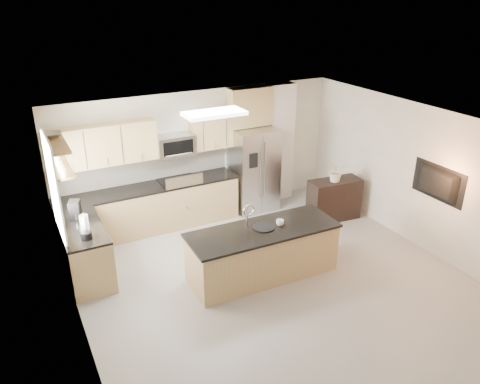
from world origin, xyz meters
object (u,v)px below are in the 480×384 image
platter (264,227)px  television (435,183)px  refrigerator (254,169)px  cup (280,223)px  bowl (52,134)px  range (180,202)px  coffee_maker (75,211)px  microwave (175,145)px  blender (85,229)px  kettle (84,221)px  credenza (334,199)px  island (263,252)px  flower_vase (337,166)px

platter → television: (2.95, -0.75, 0.48)m
refrigerator → television: (1.85, -3.07, 0.46)m
cup → television: (2.68, -0.69, 0.43)m
refrigerator → cup: bearing=-109.1°
platter → bowl: 3.59m
cup → platter: 0.29m
range → coffee_maker: coffee_maker is taller
coffee_maker → microwave: bearing=22.8°
platter → coffee_maker: 3.11m
cup → blender: size_ratio=0.33×
bowl → cup: bearing=-29.1°
kettle → bowl: 1.43m
refrigerator → credenza: bearing=-45.1°
cup → coffee_maker: 3.38m
microwave → refrigerator: (1.66, -0.17, -0.74)m
refrigerator → platter: bearing=-115.4°
island → television: size_ratio=2.34×
platter → television: size_ratio=0.34×
island → bowl: (-2.78, 1.70, 1.95)m
credenza → refrigerator: bearing=140.2°
credenza → kettle: bearing=-176.2°
flower_vase → cup: bearing=-150.9°
refrigerator → bowl: (-3.91, -0.67, 1.49)m
range → flower_vase: bearing=-24.7°
flower_vase → kettle: bearing=178.0°
range → coffee_maker: bearing=-160.2°
kettle → flower_vase: size_ratio=0.41×
platter → flower_vase: bearing=24.9°
cup → television: television is taller
range → blender: bearing=-143.8°
blender → coffee_maker: (-0.02, 0.76, -0.02)m
cup → blender: bearing=162.7°
refrigerator → bowl: bearing=-170.3°
credenza → cup: cup is taller
refrigerator → platter: 2.57m
platter → blender: blender is taller
flower_vase → coffee_maker: bearing=173.6°
refrigerator → microwave: bearing=174.1°
refrigerator → blender: refrigerator is taller
credenza → microwave: bearing=159.5°
microwave → flower_vase: bearing=-26.7°
bowl → coffee_maker: bearing=-15.1°
blender → credenza: bearing=2.8°
kettle → microwave: bearing=31.9°
platter → coffee_maker: coffee_maker is taller
refrigerator → platter: (-1.10, -2.33, -0.02)m
island → flower_vase: bearing=26.8°
platter → flower_vase: size_ratio=0.56×
blender → television: television is taller
television → refrigerator: bearing=31.0°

